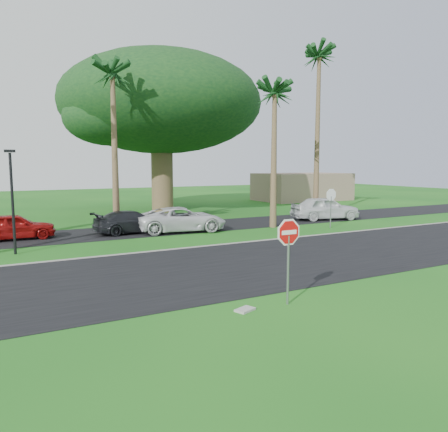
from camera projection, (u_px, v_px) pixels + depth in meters
ground at (223, 282)px, 14.94m from camera, size 120.00×120.00×0.00m
road at (198, 269)px, 16.69m from camera, size 120.00×8.00×0.02m
parking_strip at (123, 232)px, 25.87m from camera, size 120.00×5.00×0.02m
curb at (161, 250)px, 20.23m from camera, size 120.00×0.12×0.06m
stop_sign_near at (288, 244)px, 12.35m from camera, size 1.05×0.07×2.62m
stop_sign_far at (331, 200)px, 27.38m from camera, size 1.05×0.07×2.62m
palm_center at (112, 77)px, 26.10m from camera, size 5.00×5.00×10.50m
palm_right_near at (275, 96)px, 26.96m from camera, size 5.00×5.00×9.50m
palm_right_far at (319, 60)px, 32.01m from camera, size 5.00×5.00×13.00m
canopy_tree at (161, 104)px, 35.94m from camera, size 16.50×16.50×13.12m
streetlight_right at (12, 195)px, 19.23m from camera, size 0.45×0.25×4.64m
building_far at (302, 187)px, 48.80m from camera, size 10.00×6.00×3.00m
car_red at (14, 227)px, 23.17m from camera, size 4.10×1.65×1.40m
car_dark at (132, 222)px, 25.43m from camera, size 4.64×2.22×1.30m
car_minivan at (182, 220)px, 25.94m from camera, size 5.58×3.19×1.47m
car_pickup at (325, 208)px, 31.53m from camera, size 5.22×3.04×1.67m
utility_slab at (245, 310)px, 12.00m from camera, size 0.64×0.52×0.06m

